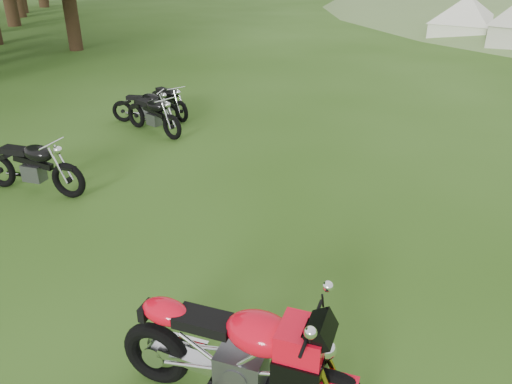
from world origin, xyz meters
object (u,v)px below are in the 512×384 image
at_px(sport_motorcycle, 238,348).
at_px(vintage_moto_c, 145,106).
at_px(tent_left, 466,15).
at_px(vintage_moto_a, 31,165).
at_px(vintage_moto_b, 153,113).
at_px(vintage_moto_d, 168,100).

relative_size(sport_motorcycle, vintage_moto_c, 1.38).
xyz_separation_m(sport_motorcycle, tent_left, (-0.43, 22.95, 0.44)).
bearing_deg(vintage_moto_a, vintage_moto_b, 81.90).
bearing_deg(vintage_moto_b, tent_left, 88.81).
bearing_deg(tent_left, vintage_moto_c, -98.31).
bearing_deg(sport_motorcycle, vintage_moto_a, 148.98).
relative_size(sport_motorcycle, tent_left, 0.88).
distance_m(vintage_moto_d, tent_left, 16.80).
relative_size(sport_motorcycle, vintage_moto_b, 1.26).
distance_m(vintage_moto_a, vintage_moto_b, 3.42).
bearing_deg(vintage_moto_d, sport_motorcycle, -26.70).
bearing_deg(vintage_moto_d, vintage_moto_b, -45.68).
relative_size(vintage_moto_a, tent_left, 0.77).
bearing_deg(sport_motorcycle, vintage_moto_d, 122.75).
bearing_deg(vintage_moto_d, vintage_moto_c, -81.42).
height_order(vintage_moto_b, vintage_moto_c, vintage_moto_b).
xyz_separation_m(sport_motorcycle, vintage_moto_c, (-5.92, 6.34, -0.24)).
relative_size(vintage_moto_c, vintage_moto_d, 0.99).
bearing_deg(sport_motorcycle, tent_left, 84.59).
relative_size(vintage_moto_b, vintage_moto_d, 1.08).
xyz_separation_m(sport_motorcycle, vintage_moto_b, (-5.28, 5.81, -0.20)).
distance_m(vintage_moto_a, vintage_moto_c, 4.01).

